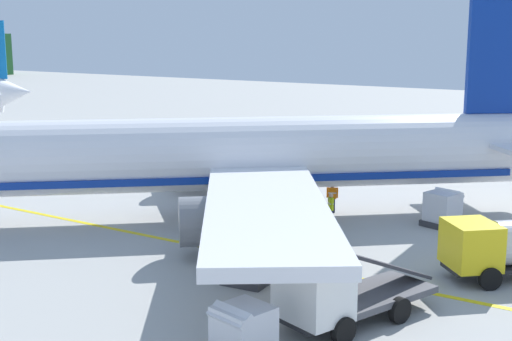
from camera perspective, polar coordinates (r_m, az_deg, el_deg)
The scene contains 8 objects.
airliner_foreground at distance 36.98m, azimuth -3.54°, elevation 1.16°, with size 30.49×33.69×11.90m.
service_truck_catering at distance 24.12m, azimuth 6.45°, elevation -9.81°, with size 6.59×4.02×2.61m.
cargo_container_near at distance 21.68m, azimuth -1.06°, elevation -13.05°, with size 2.05×2.05×1.88m.
cargo_container_mid at distance 28.14m, azimuth -0.52°, elevation -7.31°, with size 1.86×1.86×1.85m.
cargo_container_far at distance 37.35m, azimuth 14.78°, elevation -3.01°, with size 2.04×2.04×1.88m.
crew_marshaller at distance 36.38m, azimuth 6.03°, elevation -2.90°, with size 0.50×0.47×1.69m.
crew_loader_left at distance 38.96m, azimuth 6.15°, elevation -2.04°, with size 0.40×0.58×1.61m.
apron_guide_line at distance 31.84m, azimuth -1.37°, elevation -6.74°, with size 0.30×60.00×0.01m, color yellow.
Camera 1 is at (-0.42, -4.02, 9.75)m, focal length 49.78 mm.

